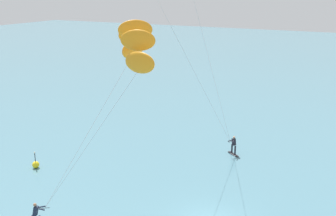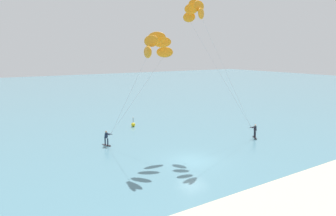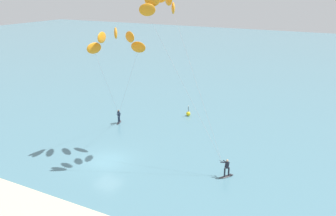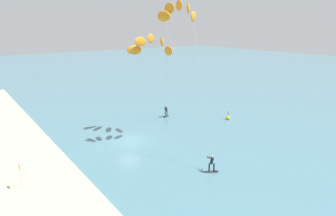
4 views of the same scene
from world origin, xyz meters
name	(u,v)px [view 3 (image 3 of 4)]	position (x,y,z in m)	size (l,w,h in m)	color
ground_plane	(107,161)	(0.00, 0.00, 0.00)	(240.00, 240.00, 0.00)	slate
kitesurfer_nearshore	(164,11)	(3.87, 4.43, 13.88)	(9.48, 5.18, 15.67)	#333338
kitesurfer_mid_water	(116,44)	(-1.53, 4.38, 10.51)	(6.77, 7.93, 12.18)	#333338
marker_buoy	(188,114)	(1.36, 15.48, 0.30)	(0.56, 0.56, 1.38)	yellow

